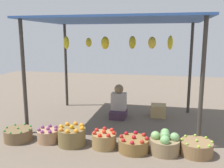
# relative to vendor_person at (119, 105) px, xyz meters

# --- Properties ---
(ground_plane) EXTENTS (14.00, 14.00, 0.00)m
(ground_plane) POSITION_rel_vendor_person_xyz_m (0.02, -0.29, -0.30)
(ground_plane) COLOR #695A4B
(market_stall_structure) EXTENTS (3.50, 2.34, 2.22)m
(market_stall_structure) POSITION_rel_vendor_person_xyz_m (0.03, -0.29, 1.75)
(market_stall_structure) COLOR #38332D
(market_stall_structure) RESTS_ON ground
(vendor_person) EXTENTS (0.36, 0.44, 0.78)m
(vendor_person) POSITION_rel_vendor_person_xyz_m (0.00, 0.00, 0.00)
(vendor_person) COLOR #452E41
(vendor_person) RESTS_ON ground
(basket_green_chilies) EXTENTS (0.50, 0.50, 0.25)m
(basket_green_chilies) POSITION_rel_vendor_person_xyz_m (-1.54, -1.68, -0.19)
(basket_green_chilies) COLOR brown
(basket_green_chilies) RESTS_ON ground
(basket_purple_onions) EXTENTS (0.39, 0.39, 0.28)m
(basket_purple_onions) POSITION_rel_vendor_person_xyz_m (-0.98, -1.62, -0.18)
(basket_purple_onions) COLOR #A67D5A
(basket_purple_onions) RESTS_ON ground
(basket_oranges) EXTENTS (0.48, 0.48, 0.36)m
(basket_oranges) POSITION_rel_vendor_person_xyz_m (-0.52, -1.64, -0.14)
(basket_oranges) COLOR brown
(basket_oranges) RESTS_ON ground
(basket_red_tomatoes) EXTENTS (0.42, 0.42, 0.31)m
(basket_red_tomatoes) POSITION_rel_vendor_person_xyz_m (0.05, -1.63, -0.16)
(basket_red_tomatoes) COLOR olive
(basket_red_tomatoes) RESTS_ON ground
(basket_red_apples) EXTENTS (0.50, 0.50, 0.28)m
(basket_red_apples) POSITION_rel_vendor_person_xyz_m (0.57, -1.67, -0.18)
(basket_red_apples) COLOR olive
(basket_red_apples) RESTS_ON ground
(basket_cabbages) EXTENTS (0.48, 0.48, 0.37)m
(basket_cabbages) POSITION_rel_vendor_person_xyz_m (1.06, -1.63, -0.14)
(basket_cabbages) COLOR #8A7250
(basket_cabbages) RESTS_ON ground
(basket_limes) EXTENTS (0.51, 0.51, 0.26)m
(basket_limes) POSITION_rel_vendor_person_xyz_m (1.56, -1.58, -0.19)
(basket_limes) COLOR olive
(basket_limes) RESTS_ON ground
(wooden_crate_near_vendor) EXTENTS (0.35, 0.34, 0.29)m
(wooden_crate_near_vendor) POSITION_rel_vendor_person_xyz_m (0.91, 0.25, -0.15)
(wooden_crate_near_vendor) COLOR tan
(wooden_crate_near_vendor) RESTS_ON ground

